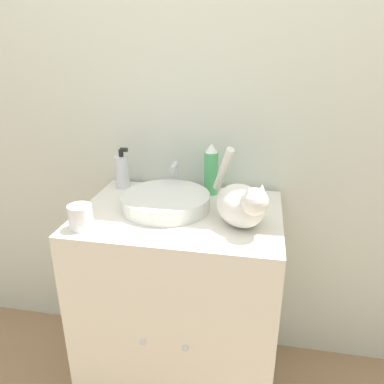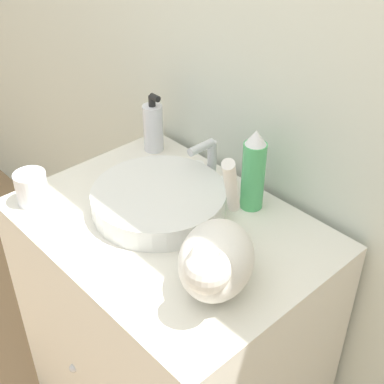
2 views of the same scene
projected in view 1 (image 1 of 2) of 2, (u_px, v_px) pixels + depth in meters
name	position (u px, v px, depth m)	size (l,w,h in m)	color
wall_back	(195.00, 90.00, 1.54)	(6.00, 0.05, 2.50)	silver
vanity_cabinet	(181.00, 304.00, 1.55)	(0.75, 0.57, 0.84)	silver
sink_basin	(166.00, 201.00, 1.42)	(0.33, 0.33, 0.06)	silver
faucet	(176.00, 179.00, 1.56)	(0.13, 0.09, 0.13)	silver
cat	(242.00, 204.00, 1.26)	(0.24, 0.31, 0.25)	silver
soap_bottle	(122.00, 171.00, 1.60)	(0.06, 0.06, 0.18)	silver
spray_bottle	(211.00, 170.00, 1.53)	(0.06, 0.06, 0.21)	#4CB266
cup	(81.00, 217.00, 1.26)	(0.08, 0.08, 0.08)	white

